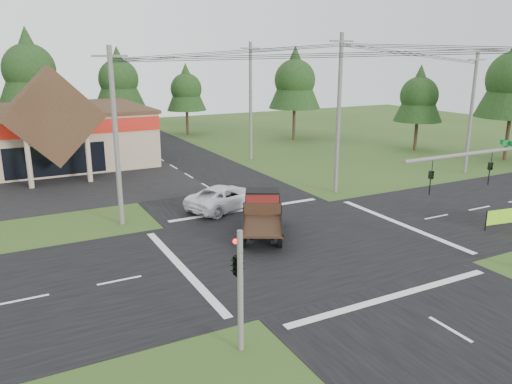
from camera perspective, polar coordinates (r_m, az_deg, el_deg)
ground at (r=27.47m, az=5.51°, el=-5.91°), size 120.00×120.00×0.00m
road_ns at (r=27.47m, az=5.51°, el=-5.89°), size 12.00×120.00×0.02m
road_ew at (r=27.47m, az=5.51°, el=-5.89°), size 120.00×12.00×0.02m
parking_apron at (r=41.54m, az=-26.61°, el=-0.13°), size 28.00×14.00×0.02m
traffic_signal_mast at (r=24.93m, az=26.85°, el=0.92°), size 8.12×0.24×7.00m
traffic_signal_corner at (r=16.79m, az=-2.10°, el=-7.05°), size 0.53×2.48×4.40m
utility_pole_nw at (r=30.33m, az=-15.74°, el=6.16°), size 2.00×0.30×10.50m
utility_pole_ne at (r=37.00m, az=9.42°, el=8.86°), size 2.00×0.30×11.50m
utility_pole_far at (r=46.82m, az=23.38°, el=8.34°), size 2.00×0.30×10.20m
utility_pole_n at (r=48.87m, az=-0.63°, el=10.40°), size 2.00×0.30×11.20m
tree_row_c at (r=62.50m, az=-24.53°, el=12.88°), size 7.28×7.28×13.13m
tree_row_d at (r=64.96m, az=-15.46°, el=12.53°), size 6.16×6.16×11.11m
tree_row_e at (r=65.35m, az=-7.99°, el=11.76°), size 5.04×5.04×9.09m
tree_side_ne at (r=60.65m, az=4.47°, el=12.86°), size 6.16×6.16×11.11m
tree_side_e_near at (r=56.37m, az=18.16°, el=10.61°), size 5.04×5.04×9.09m
antique_flatbed_truck at (r=28.12m, az=0.73°, el=-2.71°), size 4.73×6.16×2.43m
roadside_banner at (r=33.29m, az=27.01°, el=-2.62°), size 3.61×0.63×1.24m
white_pickup at (r=33.37m, az=-3.52°, el=-0.57°), size 6.31×4.62×1.59m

